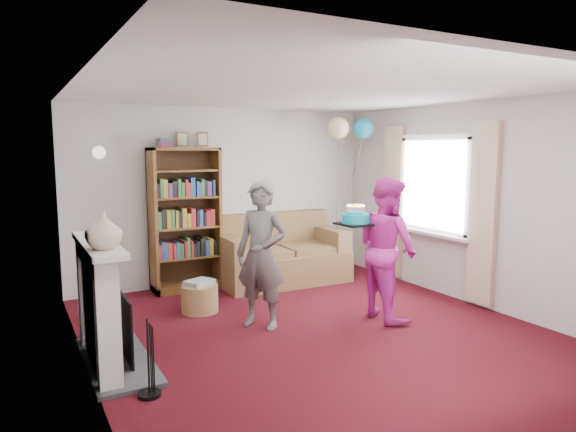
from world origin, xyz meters
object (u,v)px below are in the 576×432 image
bookcase (184,221)px  person_magenta (387,248)px  sofa (280,256)px  birthday_cake (355,219)px  person_striped (261,255)px

bookcase → person_magenta: 2.81m
bookcase → sofa: size_ratio=1.17×
person_magenta → birthday_cake: size_ratio=4.41×
sofa → person_striped: size_ratio=1.16×
bookcase → birthday_cake: bearing=-59.4°
person_magenta → sofa: bearing=11.6°
person_magenta → bookcase: bearing=39.2°
person_striped → sofa: bearing=110.2°
sofa → person_striped: (-1.08, -1.63, 0.43)m
sofa → person_magenta: (0.30, -2.04, 0.45)m
sofa → birthday_cake: (-0.07, -1.94, 0.80)m
sofa → person_striped: bearing=-122.0°
bookcase → sofa: bearing=-9.6°
person_magenta → birthday_cake: bearing=77.7°
bookcase → birthday_cake: bookcase is taller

